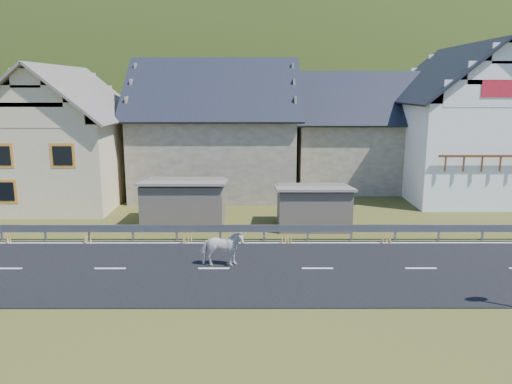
{
  "coord_description": "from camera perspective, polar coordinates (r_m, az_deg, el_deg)",
  "views": [
    {
      "loc": [
        1.6,
        -18.19,
        6.91
      ],
      "look_at": [
        1.63,
        2.63,
        2.5
      ],
      "focal_mm": 35.0,
      "sensor_mm": 36.0,
      "label": 1
    }
  ],
  "objects": [
    {
      "name": "lane_markings",
      "position": [
        19.51,
        -4.84,
        -8.69
      ],
      "size": [
        60.0,
        6.6,
        0.01
      ],
      "primitive_type": "cube",
      "color": "silver",
      "rests_on": "road"
    },
    {
      "name": "horse",
      "position": [
        19.5,
        -3.91,
        -6.45
      ],
      "size": [
        0.85,
        1.73,
        1.44
      ],
      "primitive_type": "imported",
      "rotation": [
        0.0,
        0.0,
        1.61
      ],
      "color": "silver",
      "rests_on": "road"
    },
    {
      "name": "house_white",
      "position": [
        34.91,
        22.72,
        8.01
      ],
      "size": [
        8.8,
        10.8,
        9.7
      ],
      "color": "white",
      "rests_on": "ground"
    },
    {
      "name": "house_stone_a",
      "position": [
        33.37,
        -4.6,
        8.01
      ],
      "size": [
        10.8,
        9.8,
        8.9
      ],
      "color": "#ADA28A",
      "rests_on": "ground"
    },
    {
      "name": "conifer_patch",
      "position": [
        140.13,
        -24.35,
        10.55
      ],
      "size": [
        76.0,
        50.0,
        28.0
      ],
      "primitive_type": "ellipsoid",
      "color": "black",
      "rests_on": "ground"
    },
    {
      "name": "mountain",
      "position": [
        200.04,
        0.89,
        4.23
      ],
      "size": [
        440.0,
        280.0,
        260.0
      ],
      "primitive_type": "ellipsoid",
      "color": "#273E17",
      "rests_on": "ground"
    },
    {
      "name": "guardrail",
      "position": [
        22.83,
        -4.11,
        -4.21
      ],
      "size": [
        28.1,
        0.09,
        0.75
      ],
      "color": "#93969B",
      "rests_on": "ground"
    },
    {
      "name": "house_cream",
      "position": [
        32.44,
        -21.19,
        6.65
      ],
      "size": [
        7.8,
        9.8,
        8.3
      ],
      "color": "beige",
      "rests_on": "ground"
    },
    {
      "name": "road",
      "position": [
        19.52,
        -4.84,
        -8.76
      ],
      "size": [
        60.0,
        7.0,
        0.04
      ],
      "primitive_type": "cube",
      "color": "black",
      "rests_on": "ground"
    },
    {
      "name": "shed_left",
      "position": [
        25.62,
        -8.16,
        -1.27
      ],
      "size": [
        4.3,
        3.3,
        2.4
      ],
      "primitive_type": "cube",
      "color": "#6A5D4F",
      "rests_on": "ground"
    },
    {
      "name": "shed_right",
      "position": [
        25.07,
        6.56,
        -1.75
      ],
      "size": [
        3.8,
        2.9,
        2.2
      ],
      "primitive_type": "cube",
      "color": "#6A5D4F",
      "rests_on": "ground"
    },
    {
      "name": "ground",
      "position": [
        19.52,
        -4.84,
        -8.81
      ],
      "size": [
        160.0,
        160.0,
        0.0
      ],
      "primitive_type": "plane",
      "color": "#3F421B",
      "rests_on": "ground"
    },
    {
      "name": "house_stone_b",
      "position": [
        36.06,
        11.86,
        7.45
      ],
      "size": [
        9.8,
        8.8,
        8.1
      ],
      "color": "#ADA28A",
      "rests_on": "ground"
    }
  ]
}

